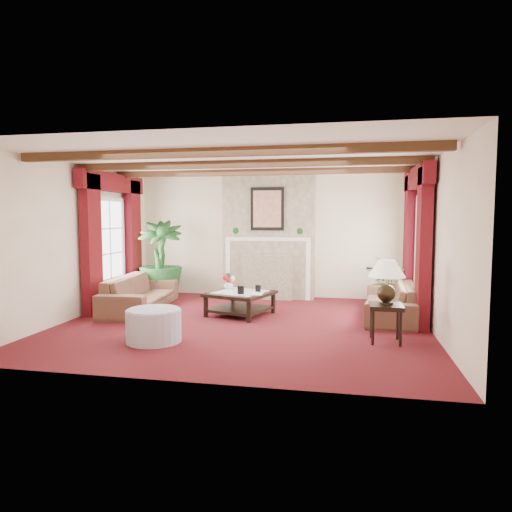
% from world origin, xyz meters
% --- Properties ---
extents(floor, '(6.00, 6.00, 0.00)m').
position_xyz_m(floor, '(0.00, 0.00, 0.00)').
color(floor, '#420B14').
rests_on(floor, ground).
extents(ceiling, '(6.00, 6.00, 0.00)m').
position_xyz_m(ceiling, '(0.00, 0.00, 2.70)').
color(ceiling, white).
rests_on(ceiling, floor).
extents(back_wall, '(6.00, 0.02, 2.70)m').
position_xyz_m(back_wall, '(0.00, 2.75, 1.35)').
color(back_wall, beige).
rests_on(back_wall, ground).
extents(left_wall, '(0.02, 5.50, 2.70)m').
position_xyz_m(left_wall, '(-3.00, 0.00, 1.35)').
color(left_wall, beige).
rests_on(left_wall, ground).
extents(right_wall, '(0.02, 5.50, 2.70)m').
position_xyz_m(right_wall, '(3.00, 0.00, 1.35)').
color(right_wall, beige).
rests_on(right_wall, ground).
extents(ceiling_beams, '(6.00, 3.00, 0.12)m').
position_xyz_m(ceiling_beams, '(0.00, 0.00, 2.64)').
color(ceiling_beams, '#371F11').
rests_on(ceiling_beams, ceiling).
extents(fireplace, '(2.00, 0.52, 2.70)m').
position_xyz_m(fireplace, '(0.00, 2.55, 2.70)').
color(fireplace, tan).
rests_on(fireplace, ground).
extents(french_door_left, '(0.10, 1.10, 2.16)m').
position_xyz_m(french_door_left, '(-2.97, 1.00, 2.13)').
color(french_door_left, white).
rests_on(french_door_left, ground).
extents(french_door_right, '(0.10, 1.10, 2.16)m').
position_xyz_m(french_door_right, '(2.97, 1.00, 2.13)').
color(french_door_right, white).
rests_on(french_door_right, ground).
extents(curtains_left, '(0.20, 2.40, 2.55)m').
position_xyz_m(curtains_left, '(-2.86, 1.00, 2.55)').
color(curtains_left, '#460909').
rests_on(curtains_left, ground).
extents(curtains_right, '(0.20, 2.40, 2.55)m').
position_xyz_m(curtains_right, '(2.86, 1.00, 2.55)').
color(curtains_right, '#460909').
rests_on(curtains_right, ground).
extents(sofa_left, '(2.34, 1.05, 0.87)m').
position_xyz_m(sofa_left, '(-2.19, 0.73, 0.43)').
color(sofa_left, black).
rests_on(sofa_left, ground).
extents(sofa_right, '(2.19, 0.91, 0.82)m').
position_xyz_m(sofa_right, '(2.44, 0.95, 0.41)').
color(sofa_right, black).
rests_on(sofa_right, ground).
extents(potted_palm, '(1.95, 2.26, 0.95)m').
position_xyz_m(potted_palm, '(-2.32, 1.99, 0.48)').
color(potted_palm, black).
rests_on(potted_palm, ground).
extents(small_plant, '(1.90, 1.90, 0.78)m').
position_xyz_m(small_plant, '(2.52, 1.98, 0.39)').
color(small_plant, black).
rests_on(small_plant, ground).
extents(coffee_table, '(1.30, 1.30, 0.42)m').
position_xyz_m(coffee_table, '(-0.21, 0.66, 0.21)').
color(coffee_table, black).
rests_on(coffee_table, ground).
extents(side_table, '(0.53, 0.53, 0.55)m').
position_xyz_m(side_table, '(2.24, -0.69, 0.27)').
color(side_table, black).
rests_on(side_table, ground).
extents(ottoman, '(0.79, 0.79, 0.46)m').
position_xyz_m(ottoman, '(-1.02, -1.30, 0.23)').
color(ottoman, '#9993A7').
rests_on(ottoman, ground).
extents(table_lamp, '(0.51, 0.51, 0.65)m').
position_xyz_m(table_lamp, '(2.24, -0.69, 0.87)').
color(table_lamp, black).
rests_on(table_lamp, side_table).
extents(flower_vase, '(0.20, 0.21, 0.18)m').
position_xyz_m(flower_vase, '(-0.49, 0.90, 0.51)').
color(flower_vase, silver).
rests_on(flower_vase, coffee_table).
extents(book, '(0.20, 0.02, 0.28)m').
position_xyz_m(book, '(0.04, 0.43, 0.56)').
color(book, black).
rests_on(book, coffee_table).
extents(photo_frame_a, '(0.12, 0.02, 0.15)m').
position_xyz_m(photo_frame_a, '(-0.14, 0.40, 0.50)').
color(photo_frame_a, black).
rests_on(photo_frame_a, coffee_table).
extents(photo_frame_b, '(0.10, 0.04, 0.13)m').
position_xyz_m(photo_frame_b, '(0.11, 0.72, 0.48)').
color(photo_frame_b, black).
rests_on(photo_frame_b, coffee_table).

